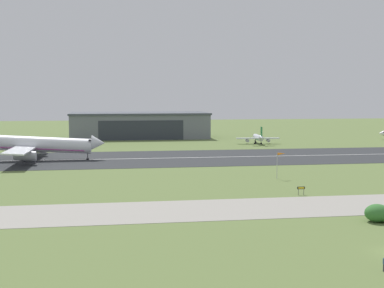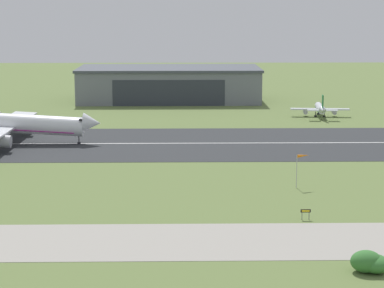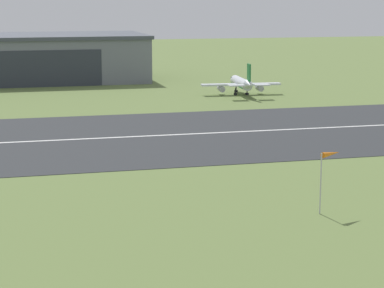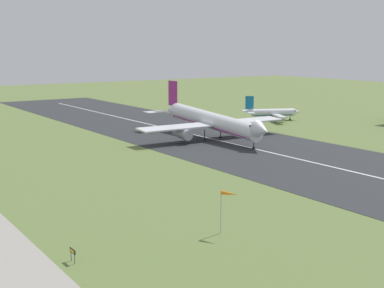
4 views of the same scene
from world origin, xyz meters
TOP-DOWN VIEW (x-y plane):
  - ground_plane at (0.00, 54.16)m, footprint 651.46×651.46m
  - runway_strip at (0.00, 108.31)m, footprint 411.46×45.82m
  - runway_centreline at (0.00, 108.31)m, footprint 370.31×0.70m
  - taxiway_road at (0.00, 29.41)m, footprint 308.59×17.46m
  - hangar_building at (-20.85, 194.57)m, footprint 64.99×31.41m
  - airplane_landing at (-61.84, 108.66)m, footprint 50.97×47.64m
  - airplane_parked_west at (26.14, 152.97)m, footprint 18.20×17.29m
  - shrub_clump at (6.71, 16.19)m, footprint 4.98×4.00m
  - windsock_pole at (5.63, 62.14)m, footprint 2.64×1.60m
  - runway_sign at (2.61, 40.19)m, footprint 1.62×0.13m

SIDE VIEW (x-z plane):
  - ground_plane at x=0.00m, z-range 0.00..0.00m
  - taxiway_road at x=0.00m, z-range 0.00..0.05m
  - runway_strip at x=0.00m, z-range 0.00..0.06m
  - runway_centreline at x=0.00m, z-range 0.06..0.07m
  - shrub_clump at x=6.71m, z-range -0.14..2.72m
  - runway_sign at x=2.61m, z-range 0.45..2.19m
  - airplane_parked_west at x=26.14m, z-range -1.17..6.43m
  - airplane_landing at x=-61.84m, z-range -2.71..13.03m
  - windsock_pole at x=5.63m, z-range 2.53..8.88m
  - hangar_building at x=-20.85m, z-range 0.02..12.11m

